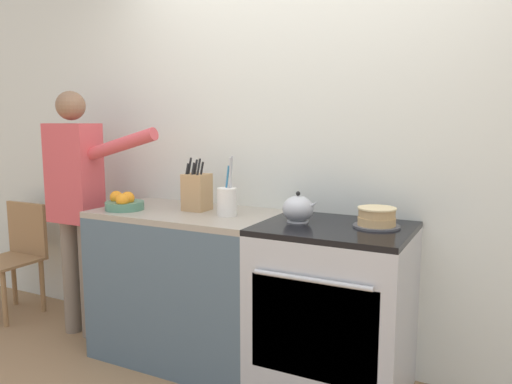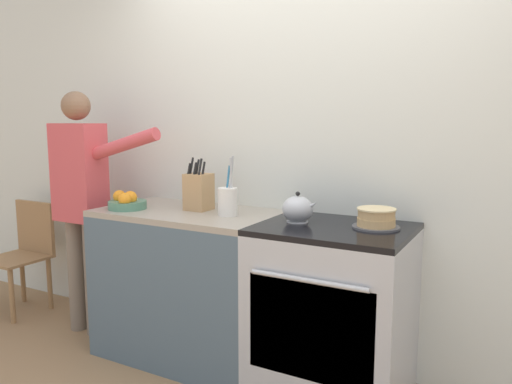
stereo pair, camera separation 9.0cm
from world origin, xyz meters
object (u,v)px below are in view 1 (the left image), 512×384
(dining_chair, at_px, (17,251))
(utensil_crock, at_px, (227,201))
(person_baker, at_px, (76,193))
(tea_kettle, at_px, (298,209))
(knife_block, at_px, (197,192))
(layer_cake, at_px, (377,218))
(stove_range, at_px, (333,310))
(fruit_bowl, at_px, (124,203))

(dining_chair, bearing_deg, utensil_crock, 32.54)
(utensil_crock, height_order, person_baker, person_baker)
(tea_kettle, relative_size, knife_block, 0.64)
(layer_cake, xyz_separation_m, tea_kettle, (-0.40, -0.06, 0.02))
(utensil_crock, relative_size, person_baker, 0.21)
(layer_cake, height_order, dining_chair, layer_cake)
(stove_range, xyz_separation_m, person_baker, (-1.75, -0.07, 0.52))
(stove_range, relative_size, fruit_bowl, 3.93)
(knife_block, relative_size, person_baker, 0.19)
(person_baker, xyz_separation_m, dining_chair, (-0.73, 0.08, -0.50))
(utensil_crock, bearing_deg, dining_chair, 179.05)
(dining_chair, bearing_deg, layer_cake, 34.58)
(tea_kettle, height_order, fruit_bowl, tea_kettle)
(knife_block, height_order, utensil_crock, utensil_crock)
(stove_range, height_order, utensil_crock, utensil_crock)
(utensil_crock, xyz_separation_m, person_baker, (-1.12, -0.05, -0.02))
(stove_range, xyz_separation_m, tea_kettle, (-0.21, 0.01, 0.52))
(stove_range, height_order, layer_cake, layer_cake)
(utensil_crock, xyz_separation_m, dining_chair, (-1.86, 0.03, -0.52))
(utensil_crock, height_order, fruit_bowl, utensil_crock)
(tea_kettle, relative_size, person_baker, 0.12)
(stove_range, height_order, knife_block, knife_block)
(tea_kettle, height_order, person_baker, person_baker)
(knife_block, bearing_deg, fruit_bowl, -154.56)
(stove_range, height_order, fruit_bowl, fruit_bowl)
(utensil_crock, xyz_separation_m, fruit_bowl, (-0.65, -0.12, -0.04))
(tea_kettle, bearing_deg, layer_cake, 8.18)
(tea_kettle, distance_m, person_baker, 1.55)
(fruit_bowl, bearing_deg, person_baker, 171.69)
(layer_cake, xyz_separation_m, utensil_crock, (-0.83, -0.08, 0.04))
(tea_kettle, xyz_separation_m, person_baker, (-1.54, -0.08, -0.00))
(layer_cake, bearing_deg, utensil_crock, -174.33)
(utensil_crock, distance_m, person_baker, 1.12)
(knife_block, height_order, person_baker, person_baker)
(person_baker, bearing_deg, fruit_bowl, -13.98)
(tea_kettle, relative_size, dining_chair, 0.25)
(stove_range, xyz_separation_m, layer_cake, (0.20, 0.06, 0.50))
(person_baker, bearing_deg, tea_kettle, -2.81)
(layer_cake, height_order, utensil_crock, utensil_crock)
(tea_kettle, bearing_deg, fruit_bowl, -172.29)
(layer_cake, distance_m, utensil_crock, 0.83)
(utensil_crock, relative_size, dining_chair, 0.41)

